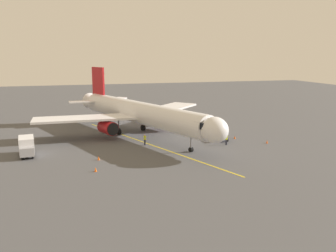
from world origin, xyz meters
name	(u,v)px	position (x,y,z in m)	size (l,w,h in m)	color
ground_plane	(132,135)	(0.00, 0.00, 0.00)	(220.00, 220.00, 0.00)	#4C4C4F
apron_lead_in_line	(148,144)	(-1.34, 6.37, 0.01)	(0.24, 40.00, 0.01)	yellow
airplane	(139,113)	(-1.23, 0.11, 4.00)	(32.24, 38.54, 11.50)	white
ground_crew_marshaller	(226,139)	(-13.20, 10.50, 0.89)	(0.42, 0.29, 1.71)	#23232D
ground_crew_wing_walker	(145,140)	(-0.75, 7.16, 0.89)	(0.39, 0.47, 1.71)	#23232D
box_truck_near_nose	(27,146)	(16.52, 8.49, 1.39)	(2.46, 4.79, 2.62)	#9E9EA3
baggage_cart_portside	(221,137)	(-13.54, 7.75, 0.66)	(1.62, 2.64, 1.27)	#2D3899
safety_cone_nose_left	(235,137)	(-16.35, 7.08, 0.28)	(0.32, 0.32, 0.55)	#F2590F
safety_cone_nose_right	(99,158)	(6.97, 13.34, 0.28)	(0.32, 0.32, 0.55)	#F2590F
safety_cone_wing_port	(267,142)	(-19.95, 11.36, 0.28)	(0.32, 0.32, 0.55)	#F2590F
safety_cone_wing_starboard	(96,169)	(7.73, 18.12, 0.28)	(0.32, 0.32, 0.55)	#F2590F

